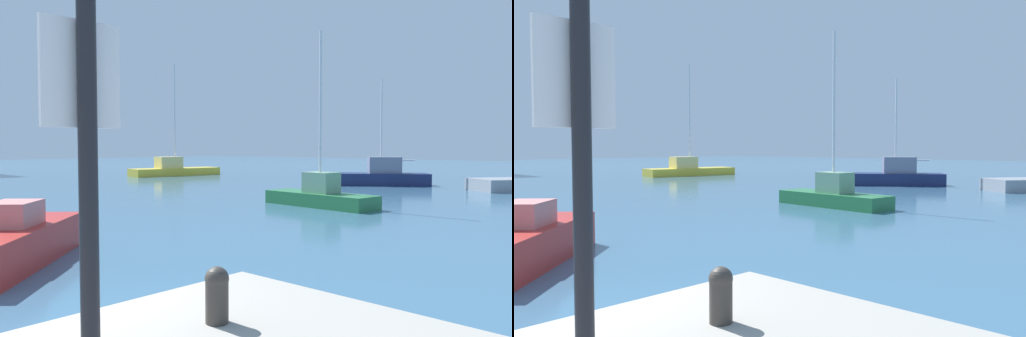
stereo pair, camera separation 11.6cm
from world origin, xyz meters
The scene contains 6 objects.
water centered at (15.00, 20.00, 0.00)m, with size 160.00×160.00×0.00m, color #38607F.
mooring_bollard centered at (0.86, -2.42, 1.32)m, with size 0.23×0.23×0.54m.
sailboat_green_center_channel centered at (16.07, 7.53, 0.52)m, with size 2.02×5.54×7.85m.
sailboat_navy_distant_east centered at (28.97, 11.74, 0.69)m, with size 5.51×6.36×7.36m.
sailboat_yellow_far_left centered at (26.20, 31.73, 0.57)m, with size 8.64×3.89×10.28m.
motorboat_red_outer_mooring centered at (2.14, 5.93, 0.51)m, with size 4.62×4.66×1.45m.
Camera 1 is at (-2.31, -5.95, 2.71)m, focal length 35.29 mm.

